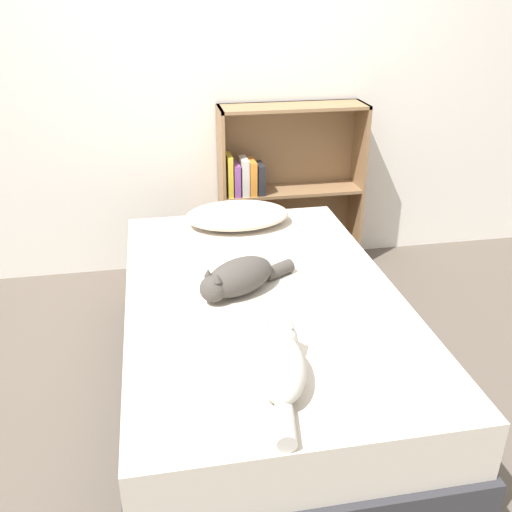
{
  "coord_description": "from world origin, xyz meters",
  "views": [
    {
      "loc": [
        -0.42,
        -2.12,
        1.75
      ],
      "look_at": [
        0.0,
        0.15,
        0.63
      ],
      "focal_mm": 40.0,
      "sensor_mm": 36.0,
      "label": 1
    }
  ],
  "objects_px": {
    "bed": "(262,343)",
    "pillow": "(237,215)",
    "bookshelf": "(283,186)",
    "cat_dark": "(238,278)",
    "cat_light": "(280,362)"
  },
  "relations": [
    {
      "from": "cat_dark",
      "to": "cat_light",
      "type": "bearing_deg",
      "value": 63.37
    },
    {
      "from": "cat_light",
      "to": "cat_dark",
      "type": "height_order",
      "value": "cat_light"
    },
    {
      "from": "bed",
      "to": "bookshelf",
      "type": "xyz_separation_m",
      "value": [
        0.4,
        1.31,
        0.29
      ]
    },
    {
      "from": "bed",
      "to": "pillow",
      "type": "height_order",
      "value": "pillow"
    },
    {
      "from": "pillow",
      "to": "bed",
      "type": "bearing_deg",
      "value": -90.75
    },
    {
      "from": "pillow",
      "to": "cat_dark",
      "type": "distance_m",
      "value": 0.77
    },
    {
      "from": "bed",
      "to": "bookshelf",
      "type": "distance_m",
      "value": 1.4
    },
    {
      "from": "cat_dark",
      "to": "bookshelf",
      "type": "bearing_deg",
      "value": -141.73
    },
    {
      "from": "bed",
      "to": "cat_dark",
      "type": "distance_m",
      "value": 0.36
    },
    {
      "from": "pillow",
      "to": "bookshelf",
      "type": "height_order",
      "value": "bookshelf"
    },
    {
      "from": "pillow",
      "to": "cat_light",
      "type": "relative_size",
      "value": 1.07
    },
    {
      "from": "cat_light",
      "to": "cat_dark",
      "type": "relative_size",
      "value": 1.15
    },
    {
      "from": "bookshelf",
      "to": "bed",
      "type": "bearing_deg",
      "value": -106.86
    },
    {
      "from": "bed",
      "to": "cat_dark",
      "type": "xyz_separation_m",
      "value": [
        -0.1,
        0.0,
        0.35
      ]
    },
    {
      "from": "bed",
      "to": "pillow",
      "type": "bearing_deg",
      "value": 89.25
    }
  ]
}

